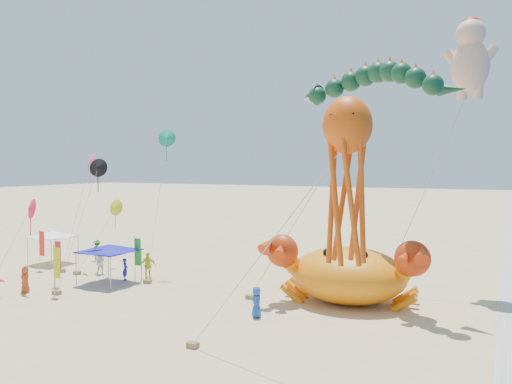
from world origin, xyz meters
TOP-DOWN VIEW (x-y plane):
  - ground at (0.00, 0.00)m, footprint 320.00×320.00m
  - crab_inflatable at (3.11, 3.79)m, footprint 9.24×6.42m
  - dragon_kite at (3.71, 5.97)m, footprint 11.79×7.28m
  - cherub_kite at (9.04, 10.48)m, footprint 5.97×5.81m
  - octopus_kite at (6.16, -6.93)m, footprint 8.25×1.63m
  - canopy_blue at (-12.89, 1.23)m, footprint 3.62×3.62m
  - canopy_white at (-21.97, 4.40)m, footprint 3.28×3.28m
  - feather_flags at (-15.10, 0.12)m, footprint 9.57×5.37m
  - beachgoers at (-14.34, 0.90)m, footprint 20.24×12.70m
  - small_kites at (-14.99, 2.61)m, footprint 7.91×12.00m

SIDE VIEW (x-z plane):
  - ground at x=0.00m, z-range 0.00..0.00m
  - beachgoers at x=-14.34m, z-range -0.07..1.83m
  - crab_inflatable at x=3.11m, z-range -0.24..3.81m
  - feather_flags at x=-15.10m, z-range 0.41..3.61m
  - canopy_white at x=-21.97m, z-range 1.09..3.79m
  - canopy_blue at x=-12.89m, z-range 1.09..3.80m
  - small_kites at x=-14.99m, z-range 1.17..11.95m
  - octopus_kite at x=6.16m, z-range 2.72..13.27m
  - dragon_kite at x=3.71m, z-range 5.78..19.80m
  - cherub_kite at x=9.04m, z-range 6.30..23.80m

